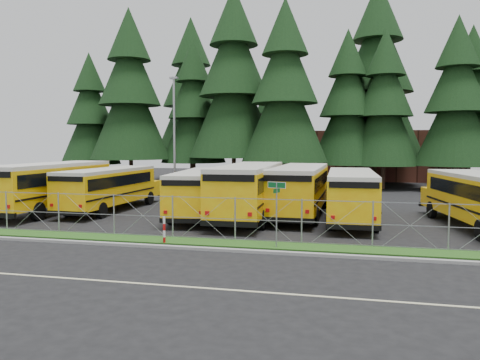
{
  "coord_description": "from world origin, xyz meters",
  "views": [
    {
      "loc": [
        3.91,
        -21.34,
        4.38
      ],
      "look_at": [
        -1.93,
        4.0,
        2.39
      ],
      "focal_mm": 35.0,
      "sensor_mm": 36.0,
      "label": 1
    }
  ],
  "objects_px": {
    "bus_0": "(55,187)",
    "light_standard": "(174,131)",
    "bus_east": "(478,201)",
    "striped_bollard": "(164,230)",
    "bus_4": "(250,192)",
    "bus_5": "(300,191)",
    "bus_3": "(202,194)",
    "bus_1": "(111,190)",
    "bus_6": "(351,196)",
    "street_sign": "(277,200)"
  },
  "relations": [
    {
      "from": "bus_0",
      "to": "light_standard",
      "type": "height_order",
      "value": "light_standard"
    },
    {
      "from": "bus_east",
      "to": "striped_bollard",
      "type": "bearing_deg",
      "value": -162.8
    },
    {
      "from": "bus_4",
      "to": "bus_5",
      "type": "xyz_separation_m",
      "value": [
        2.82,
        1.64,
        -0.06
      ]
    },
    {
      "from": "bus_east",
      "to": "bus_3",
      "type": "bearing_deg",
      "value": 167.9
    },
    {
      "from": "bus_3",
      "to": "bus_4",
      "type": "relative_size",
      "value": 0.87
    },
    {
      "from": "bus_1",
      "to": "bus_6",
      "type": "bearing_deg",
      "value": -2.26
    },
    {
      "from": "bus_4",
      "to": "bus_5",
      "type": "relative_size",
      "value": 1.04
    },
    {
      "from": "bus_0",
      "to": "bus_3",
      "type": "relative_size",
      "value": 1.14
    },
    {
      "from": "bus_4",
      "to": "light_standard",
      "type": "distance_m",
      "value": 15.04
    },
    {
      "from": "bus_4",
      "to": "street_sign",
      "type": "bearing_deg",
      "value": -71.48
    },
    {
      "from": "bus_1",
      "to": "bus_4",
      "type": "relative_size",
      "value": 0.88
    },
    {
      "from": "light_standard",
      "to": "bus_4",
      "type": "bearing_deg",
      "value": -51.48
    },
    {
      "from": "bus_3",
      "to": "bus_5",
      "type": "bearing_deg",
      "value": 8.34
    },
    {
      "from": "bus_6",
      "to": "bus_east",
      "type": "bearing_deg",
      "value": -9.81
    },
    {
      "from": "light_standard",
      "to": "bus_1",
      "type": "bearing_deg",
      "value": -93.14
    },
    {
      "from": "striped_bollard",
      "to": "bus_east",
      "type": "bearing_deg",
      "value": 25.95
    },
    {
      "from": "bus_3",
      "to": "bus_east",
      "type": "relative_size",
      "value": 0.97
    },
    {
      "from": "striped_bollard",
      "to": "bus_3",
      "type": "bearing_deg",
      "value": 95.68
    },
    {
      "from": "street_sign",
      "to": "striped_bollard",
      "type": "height_order",
      "value": "street_sign"
    },
    {
      "from": "bus_3",
      "to": "bus_east",
      "type": "height_order",
      "value": "bus_east"
    },
    {
      "from": "striped_bollard",
      "to": "bus_0",
      "type": "bearing_deg",
      "value": 144.36
    },
    {
      "from": "bus_0",
      "to": "bus_6",
      "type": "height_order",
      "value": "bus_0"
    },
    {
      "from": "bus_3",
      "to": "striped_bollard",
      "type": "distance_m",
      "value": 7.98
    },
    {
      "from": "bus_5",
      "to": "striped_bollard",
      "type": "distance_m",
      "value": 10.76
    },
    {
      "from": "bus_3",
      "to": "bus_5",
      "type": "xyz_separation_m",
      "value": [
        5.83,
        1.56,
        0.14
      ]
    },
    {
      "from": "bus_4",
      "to": "bus_6",
      "type": "distance_m",
      "value": 5.82
    },
    {
      "from": "bus_5",
      "to": "bus_3",
      "type": "bearing_deg",
      "value": -163.66
    },
    {
      "from": "bus_0",
      "to": "bus_east",
      "type": "relative_size",
      "value": 1.1
    },
    {
      "from": "street_sign",
      "to": "light_standard",
      "type": "relative_size",
      "value": 0.28
    },
    {
      "from": "bus_east",
      "to": "light_standard",
      "type": "distance_m",
      "value": 24.81
    },
    {
      "from": "bus_5",
      "to": "light_standard",
      "type": "bearing_deg",
      "value": 142.04
    },
    {
      "from": "bus_4",
      "to": "striped_bollard",
      "type": "distance_m",
      "value": 8.19
    },
    {
      "from": "bus_4",
      "to": "striped_bollard",
      "type": "height_order",
      "value": "bus_4"
    },
    {
      "from": "bus_1",
      "to": "bus_east",
      "type": "distance_m",
      "value": 21.88
    },
    {
      "from": "bus_0",
      "to": "bus_6",
      "type": "distance_m",
      "value": 18.73
    },
    {
      "from": "bus_0",
      "to": "bus_6",
      "type": "relative_size",
      "value": 1.11
    },
    {
      "from": "bus_5",
      "to": "light_standard",
      "type": "relative_size",
      "value": 1.15
    },
    {
      "from": "bus_0",
      "to": "bus_1",
      "type": "relative_size",
      "value": 1.13
    },
    {
      "from": "bus_1",
      "to": "bus_5",
      "type": "bearing_deg",
      "value": 3.64
    },
    {
      "from": "bus_1",
      "to": "bus_east",
      "type": "height_order",
      "value": "bus_east"
    },
    {
      "from": "bus_5",
      "to": "bus_east",
      "type": "xyz_separation_m",
      "value": [
        9.38,
        -2.45,
        -0.09
      ]
    },
    {
      "from": "bus_0",
      "to": "bus_east",
      "type": "xyz_separation_m",
      "value": [
        25.1,
        -0.65,
        -0.14
      ]
    },
    {
      "from": "street_sign",
      "to": "bus_5",
      "type": "bearing_deg",
      "value": 89.4
    },
    {
      "from": "light_standard",
      "to": "striped_bollard",
      "type": "bearing_deg",
      "value": -70.42
    },
    {
      "from": "bus_0",
      "to": "bus_4",
      "type": "relative_size",
      "value": 1.0
    },
    {
      "from": "bus_3",
      "to": "bus_1",
      "type": "bearing_deg",
      "value": 164.6
    },
    {
      "from": "bus_1",
      "to": "bus_5",
      "type": "distance_m",
      "value": 12.44
    },
    {
      "from": "bus_1",
      "to": "bus_4",
      "type": "xyz_separation_m",
      "value": [
        9.61,
        -1.1,
        0.19
      ]
    },
    {
      "from": "bus_4",
      "to": "bus_6",
      "type": "relative_size",
      "value": 1.11
    },
    {
      "from": "bus_3",
      "to": "bus_east",
      "type": "bearing_deg",
      "value": -9.98
    }
  ]
}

